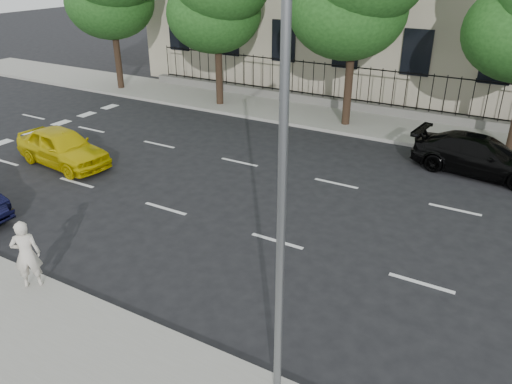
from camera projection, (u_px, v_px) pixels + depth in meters
ground at (229, 288)px, 12.09m from camera, size 120.00×120.00×0.00m
far_sidewalk at (392, 127)px, 23.02m from camera, size 60.00×4.00×0.15m
lane_markings at (310, 209)px, 15.80m from camera, size 49.60×4.62×0.01m
crosswalk at (18, 137)px, 21.95m from camera, size 0.50×12.10×0.01m
iron_fence at (404, 106)px, 24.10m from camera, size 30.00×0.50×2.20m
street_light at (300, 117)px, 7.36m from camera, size 0.25×3.32×8.05m
yellow_taxi at (62, 147)px, 18.85m from camera, size 4.35×2.15×1.42m
black_sedan at (480, 156)px, 18.09m from camera, size 4.96×2.46×1.39m
woman_near at (26, 254)px, 11.58m from camera, size 0.74×0.74×1.73m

